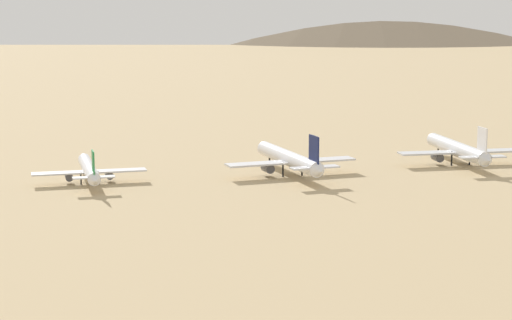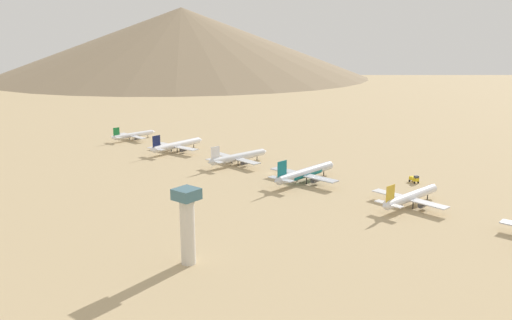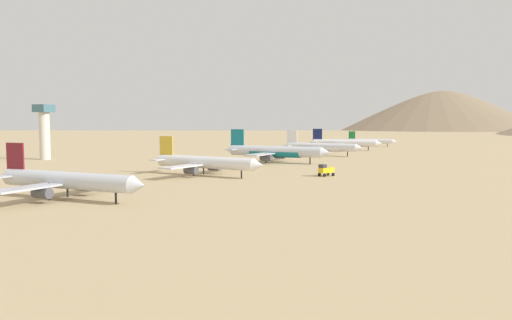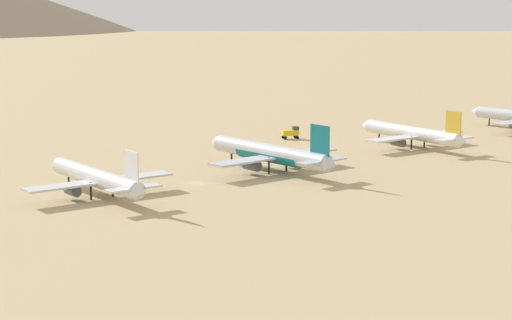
% 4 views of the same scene
% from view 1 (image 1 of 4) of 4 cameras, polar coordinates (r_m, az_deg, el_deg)
% --- Properties ---
extents(parked_jet_3, '(45.00, 36.78, 13.00)m').
position_cam_1_polar(parked_jet_3, '(287.52, 11.87, 0.62)').
color(parked_jet_3, silver).
rests_on(parked_jet_3, ground).
extents(parked_jet_4, '(45.44, 36.79, 13.14)m').
position_cam_1_polar(parked_jet_4, '(264.19, 2.00, 0.06)').
color(parked_jet_4, white).
rests_on(parked_jet_4, ground).
extents(parked_jet_5, '(36.84, 30.00, 10.62)m').
position_cam_1_polar(parked_jet_5, '(256.65, -9.86, -0.55)').
color(parked_jet_5, white).
rests_on(parked_jet_5, ground).
extents(desert_hill_1, '(504.22, 504.22, 92.14)m').
position_cam_1_polar(desert_hill_1, '(1203.22, 6.64, 9.42)').
color(desert_hill_1, '#70604C').
rests_on(desert_hill_1, ground).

